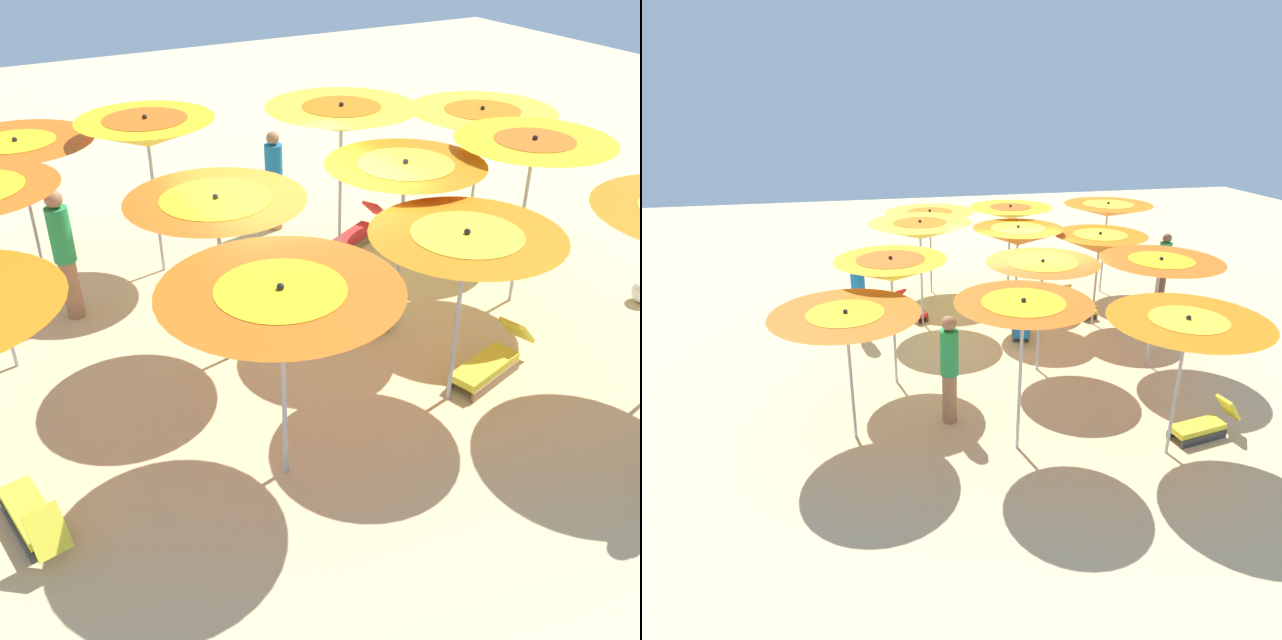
{
  "view_description": "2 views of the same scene",
  "coord_description": "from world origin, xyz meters",
  "views": [
    {
      "loc": [
        -3.79,
        -7.37,
        5.32
      ],
      "look_at": [
        -0.42,
        -1.37,
        1.05
      ],
      "focal_mm": 40.6,
      "sensor_mm": 36.0,
      "label": 1
    },
    {
      "loc": [
        -10.19,
        3.33,
        5.02
      ],
      "look_at": [
        -1.31,
        1.42,
        1.28
      ],
      "focal_mm": 30.89,
      "sensor_mm": 36.0,
      "label": 2
    }
  ],
  "objects": [
    {
      "name": "beach_umbrella_5",
      "position": [
        1.32,
        -0.42,
        2.08
      ],
      "size": [
        2.01,
        2.01,
        2.33
      ],
      "color": "#B2B2B7",
      "rests_on": "ground"
    },
    {
      "name": "ground",
      "position": [
        0.0,
        0.0,
        -0.02
      ],
      "size": [
        37.05,
        37.05,
        0.04
      ],
      "primitive_type": "cube",
      "color": "beige"
    },
    {
      "name": "beach_umbrella_0",
      "position": [
        3.88,
        1.16,
        2.0
      ],
      "size": [
        2.29,
        2.29,
        2.26
      ],
      "color": "#B2B2B7",
      "rests_on": "ground"
    },
    {
      "name": "beachgoer_1",
      "position": [
        -2.52,
        1.89,
        0.99
      ],
      "size": [
        0.3,
        0.3,
        1.87
      ],
      "rotation": [
        0.0,
        0.0,
        5.44
      ],
      "color": "#A3704C",
      "rests_on": "ground"
    },
    {
      "name": "lounger_3",
      "position": [
        1.59,
        -2.06,
        0.2
      ],
      "size": [
        1.4,
        0.73,
        0.61
      ],
      "rotation": [
        0.0,
        0.0,
        3.42
      ],
      "color": "olive",
      "rests_on": "ground"
    },
    {
      "name": "beach_umbrella_3",
      "position": [
        -2.66,
        3.43,
        1.93
      ],
      "size": [
        2.19,
        2.19,
        2.16
      ],
      "color": "#B2B2B7",
      "rests_on": "ground"
    },
    {
      "name": "beach_umbrella_6",
      "position": [
        -1.08,
        -0.13,
        2.04
      ],
      "size": [
        2.08,
        2.08,
        2.25
      ],
      "color": "#B2B2B7",
      "rests_on": "ground"
    },
    {
      "name": "beach_umbrella_10",
      "position": [
        -1.37,
        -2.34,
        2.02
      ],
      "size": [
        2.25,
        2.25,
        2.24
      ],
      "color": "#B2B2B7",
      "rests_on": "ground"
    },
    {
      "name": "beach_umbrella_4",
      "position": [
        3.09,
        -0.77,
        2.24
      ],
      "size": [
        2.08,
        2.08,
        2.45
      ],
      "color": "#B2B2B7",
      "rests_on": "ground"
    },
    {
      "name": "lounger_2",
      "position": [
        -3.8,
        -1.9,
        0.2
      ],
      "size": [
        0.52,
        1.2,
        0.61
      ],
      "rotation": [
        0.0,
        0.0,
        8.02
      ],
      "color": "#333338",
      "rests_on": "ground"
    },
    {
      "name": "beach_umbrella_1",
      "position": [
        1.67,
        1.72,
        2.23
      ],
      "size": [
        2.26,
        2.26,
        2.48
      ],
      "color": "#B2B2B7",
      "rests_on": "ground"
    },
    {
      "name": "lounger_1",
      "position": [
        2.2,
        1.97,
        0.2
      ],
      "size": [
        1.33,
        0.88,
        0.6
      ],
      "rotation": [
        0.0,
        0.0,
        3.61
      ],
      "color": "olive",
      "rests_on": "ground"
    },
    {
      "name": "beach_umbrella_2",
      "position": [
        -1.0,
        2.61,
        2.19
      ],
      "size": [
        1.95,
        1.95,
        2.45
      ],
      "color": "#B2B2B7",
      "rests_on": "ground"
    },
    {
      "name": "beachgoer_0",
      "position": [
        1.23,
        3.16,
        0.9
      ],
      "size": [
        0.3,
        0.3,
        1.72
      ],
      "rotation": [
        0.0,
        0.0,
        0.18
      ],
      "color": "#A3704C",
      "rests_on": "ground"
    },
    {
      "name": "beach_umbrella_9",
      "position": [
        0.87,
        -2.18,
        1.94
      ],
      "size": [
        2.06,
        2.06,
        2.2
      ],
      "color": "#B2B2B7",
      "rests_on": "ground"
    },
    {
      "name": "lounger_0",
      "position": [
        0.53,
        -0.3,
        0.21
      ],
      "size": [
        1.34,
        0.67,
        0.68
      ],
      "rotation": [
        0.0,
        0.0,
        6.02
      ],
      "color": "olive",
      "rests_on": "ground"
    }
  ]
}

